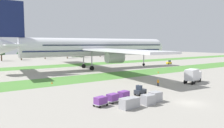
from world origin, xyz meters
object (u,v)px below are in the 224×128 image
cargo_dolly_third (101,101)px  uld_container_2 (155,97)px  cargo_dolly_lead (124,95)px  ground_crew_marshaller (158,82)px  uld_container_1 (132,102)px  airliner (93,47)px  taxiway_marker_0 (52,83)px  pushback_tractor (169,63)px  baggage_tug (140,91)px  catering_truck (193,75)px  uld_container_0 (127,104)px  taxiway_marker_1 (158,72)px  cargo_dolly_second (113,97)px  uld_container_3 (148,100)px

cargo_dolly_third → uld_container_2: (9.43, -3.04, -0.06)m
cargo_dolly_third → cargo_dolly_lead: bearing=90.0°
ground_crew_marshaller → uld_container_1: ground_crew_marshaller is taller
airliner → taxiway_marker_0: airliner is taller
pushback_tractor → uld_container_1: bearing=132.0°
baggage_tug → taxiway_marker_0: baggage_tug is taller
catering_truck → taxiway_marker_0: catering_truck is taller
baggage_tug → cargo_dolly_third: 10.83m
cargo_dolly_third → uld_container_0: size_ratio=1.23×
uld_container_0 → catering_truck: bearing=15.9°
cargo_dolly_third → taxiway_marker_1: size_ratio=4.20×
baggage_tug → catering_truck: size_ratio=0.38×
cargo_dolly_third → uld_container_1: (3.86, -3.36, -0.12)m
cargo_dolly_lead → pushback_tractor: (60.73, 41.33, -0.10)m
uld_container_2 → taxiway_marker_0: size_ratio=3.70×
cargo_dolly_lead → uld_container_2: (3.75, -4.24, -0.06)m
cargo_dolly_second → cargo_dolly_third: 2.90m
cargo_dolly_second → uld_container_0: size_ratio=1.23×
cargo_dolly_second → cargo_dolly_third: (-2.84, -0.60, 0.00)m
baggage_tug → uld_container_1: 8.75m
pushback_tractor → uld_container_3: bearing=133.7°
uld_container_2 → taxiway_marker_1: size_ratio=3.42×
catering_truck → ground_crew_marshaller: (-11.05, 1.79, -1.01)m
ground_crew_marshaller → uld_container_2: ground_crew_marshaller is taller
taxiway_marker_0 → cargo_dolly_lead: bearing=-77.0°
uld_container_0 → taxiway_marker_0: 27.66m
baggage_tug → taxiway_marker_0: 24.04m
pushback_tractor → ground_crew_marshaller: 58.79m
cargo_dolly_lead → ground_crew_marshaller: (14.40, 5.14, 0.03)m
uld_container_3 → uld_container_2: bearing=16.1°
airliner → baggage_tug: airliner is taller
catering_truck → taxiway_marker_0: (-30.72, 19.45, -1.68)m
uld_container_0 → uld_container_2: 6.87m
taxiway_marker_1 → catering_truck: bearing=-110.1°
cargo_dolly_lead → catering_truck: 25.69m
catering_truck → uld_container_0: catering_truck is taller
cargo_dolly_third → catering_truck: bearing=86.4°
cargo_dolly_third → ground_crew_marshaller: bearing=95.6°
catering_truck → uld_container_3: size_ratio=3.66×
baggage_tug → catering_truck: catering_truck is taller
airliner → uld_container_2: (-15.91, -49.71, -7.87)m
catering_truck → uld_container_2: (-21.70, -7.60, -1.09)m
catering_truck → uld_container_0: size_ratio=3.66×
airliner → cargo_dolly_second: size_ratio=35.58×
airliner → cargo_dolly_third: airliner is taller
uld_container_2 → catering_truck: bearing=19.3°
cargo_dolly_second → uld_container_0: uld_container_0 is taller
taxiway_marker_0 → catering_truck: bearing=-32.3°
pushback_tractor → uld_container_3: 75.33m
baggage_tug → uld_container_0: size_ratio=1.41×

